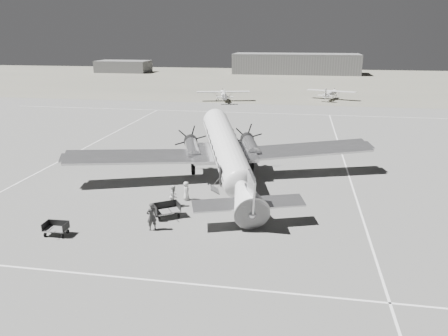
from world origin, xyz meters
TOP-DOWN VIEW (x-y plane):
  - ground at (0.00, 0.00)m, footprint 260.00×260.00m
  - taxi_line_near at (0.00, -14.00)m, footprint 60.00×0.15m
  - taxi_line_right at (12.00, 0.00)m, footprint 0.15×80.00m
  - taxi_line_left at (-18.00, 10.00)m, footprint 0.15×60.00m
  - taxi_line_horizon at (0.00, 40.00)m, footprint 90.00×0.15m
  - grass_infield at (0.00, 95.00)m, footprint 260.00×90.00m
  - hangar_main at (5.00, 120.00)m, footprint 42.00×14.00m
  - shed_secondary at (-55.00, 115.00)m, footprint 18.00×10.00m
  - dc3_airliner at (0.98, 2.41)m, footprint 34.24×28.73m
  - light_plane_left at (-8.17, 52.43)m, footprint 12.61×11.09m
  - light_plane_right at (13.11, 58.42)m, footprint 12.20×10.97m
  - baggage_cart_near at (-2.26, -5.52)m, footprint 2.38×2.22m
  - baggage_cart_far at (-8.77, -9.67)m, footprint 1.65×1.18m
  - ground_crew at (-2.66, -7.76)m, footprint 0.87×0.83m
  - ramp_agent at (-2.35, -3.34)m, footprint 0.85×0.99m
  - passenger at (-1.76, -1.81)m, footprint 0.72×0.89m

SIDE VIEW (x-z plane):
  - ground at x=0.00m, z-range 0.00..0.00m
  - grass_infield at x=0.00m, z-range 0.00..0.01m
  - taxi_line_near at x=0.00m, z-range 0.00..0.01m
  - taxi_line_right at x=12.00m, z-range 0.00..0.01m
  - taxi_line_left at x=-18.00m, z-range 0.00..0.01m
  - taxi_line_horizon at x=0.00m, z-range 0.00..0.01m
  - baggage_cart_far at x=-8.77m, z-range 0.00..0.92m
  - baggage_cart_near at x=-2.26m, z-range 0.00..1.10m
  - passenger at x=-1.76m, z-range 0.00..1.57m
  - ramp_agent at x=-2.35m, z-range 0.00..1.75m
  - ground_crew at x=-2.66m, z-range 0.00..2.00m
  - light_plane_right at x=13.11m, z-range 0.00..2.11m
  - light_plane_left at x=-8.17m, z-range 0.00..2.25m
  - shed_secondary at x=-55.00m, z-range 0.00..4.00m
  - dc3_airliner at x=0.98m, z-range 0.00..5.56m
  - hangar_main at x=5.00m, z-range 0.00..6.60m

